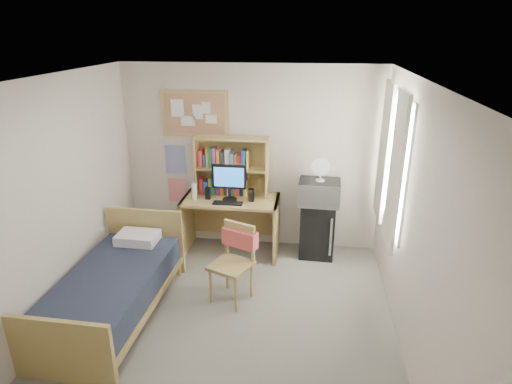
# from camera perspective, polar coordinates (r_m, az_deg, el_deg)

# --- Properties ---
(floor) EXTENTS (3.60, 4.20, 0.02)m
(floor) POSITION_cam_1_polar(r_m,az_deg,el_deg) (4.80, -4.19, -18.25)
(floor) COLOR gray
(floor) RESTS_ON ground
(ceiling) EXTENTS (3.60, 4.20, 0.02)m
(ceiling) POSITION_cam_1_polar(r_m,az_deg,el_deg) (3.74, -5.28, 14.46)
(ceiling) COLOR white
(ceiling) RESTS_ON wall_back
(wall_back) EXTENTS (3.60, 0.04, 2.60)m
(wall_back) POSITION_cam_1_polar(r_m,az_deg,el_deg) (6.04, -0.65, 4.45)
(wall_back) COLOR beige
(wall_back) RESTS_ON floor
(wall_left) EXTENTS (0.04, 4.20, 2.60)m
(wall_left) POSITION_cam_1_polar(r_m,az_deg,el_deg) (4.78, -26.31, -2.37)
(wall_left) COLOR beige
(wall_left) RESTS_ON floor
(wall_right) EXTENTS (0.04, 4.20, 2.60)m
(wall_right) POSITION_cam_1_polar(r_m,az_deg,el_deg) (4.14, 20.61, -5.00)
(wall_right) COLOR beige
(wall_right) RESTS_ON floor
(window_unit) EXTENTS (0.10, 1.40, 1.70)m
(window_unit) POSITION_cam_1_polar(r_m,az_deg,el_deg) (5.12, 17.70, 3.90)
(window_unit) COLOR white
(window_unit) RESTS_ON wall_right
(curtain_left) EXTENTS (0.04, 0.55, 1.70)m
(curtain_left) POSITION_cam_1_polar(r_m,az_deg,el_deg) (4.74, 18.12, 2.51)
(curtain_left) COLOR white
(curtain_left) RESTS_ON wall_right
(curtain_right) EXTENTS (0.04, 0.55, 1.70)m
(curtain_right) POSITION_cam_1_polar(r_m,az_deg,el_deg) (5.50, 16.72, 5.14)
(curtain_right) COLOR white
(curtain_right) RESTS_ON wall_right
(bulletin_board) EXTENTS (0.94, 0.03, 0.64)m
(bulletin_board) POSITION_cam_1_polar(r_m,az_deg,el_deg) (6.03, -8.18, 10.29)
(bulletin_board) COLOR #A97D59
(bulletin_board) RESTS_ON wall_back
(poster_wave) EXTENTS (0.30, 0.01, 0.42)m
(poster_wave) POSITION_cam_1_polar(r_m,az_deg,el_deg) (6.28, -10.68, 4.27)
(poster_wave) COLOR #2837A1
(poster_wave) RESTS_ON wall_back
(poster_japan) EXTENTS (0.28, 0.01, 0.36)m
(poster_japan) POSITION_cam_1_polar(r_m,az_deg,el_deg) (6.43, -10.40, 0.26)
(poster_japan) COLOR red
(poster_japan) RESTS_ON wall_back
(desk) EXTENTS (1.33, 0.67, 0.83)m
(desk) POSITION_cam_1_polar(r_m,az_deg,el_deg) (6.07, -3.33, -4.47)
(desk) COLOR tan
(desk) RESTS_ON floor
(desk_chair) EXTENTS (0.61, 0.61, 0.93)m
(desk_chair) POSITION_cam_1_polar(r_m,az_deg,el_deg) (5.01, -3.37, -9.68)
(desk_chair) COLOR tan
(desk_chair) RESTS_ON floor
(mini_fridge) EXTENTS (0.48, 0.48, 0.79)m
(mini_fridge) POSITION_cam_1_polar(r_m,az_deg,el_deg) (6.07, 8.18, -4.83)
(mini_fridge) COLOR black
(mini_fridge) RESTS_ON floor
(bed) EXTENTS (1.02, 1.96, 0.53)m
(bed) POSITION_cam_1_polar(r_m,az_deg,el_deg) (5.11, -18.53, -12.83)
(bed) COLOR #1A2030
(bed) RESTS_ON floor
(hutch) EXTENTS (1.01, 0.26, 0.83)m
(hutch) POSITION_cam_1_polar(r_m,az_deg,el_deg) (5.90, -3.23, 3.42)
(hutch) COLOR tan
(hutch) RESTS_ON desk
(monitor) EXTENTS (0.47, 0.04, 0.50)m
(monitor) POSITION_cam_1_polar(r_m,az_deg,el_deg) (5.76, -3.58, 1.22)
(monitor) COLOR black
(monitor) RESTS_ON desk
(keyboard) EXTENTS (0.40, 0.13, 0.02)m
(keyboard) POSITION_cam_1_polar(r_m,az_deg,el_deg) (5.72, -3.80, -1.50)
(keyboard) COLOR black
(keyboard) RESTS_ON desk
(speaker_left) EXTENTS (0.07, 0.07, 0.16)m
(speaker_left) POSITION_cam_1_polar(r_m,az_deg,el_deg) (5.88, -6.42, -0.18)
(speaker_left) COLOR black
(speaker_left) RESTS_ON desk
(speaker_right) EXTENTS (0.07, 0.07, 0.18)m
(speaker_right) POSITION_cam_1_polar(r_m,az_deg,el_deg) (5.77, -0.62, -0.41)
(speaker_right) COLOR black
(speaker_right) RESTS_ON desk
(water_bottle) EXTENTS (0.07, 0.07, 0.23)m
(water_bottle) POSITION_cam_1_polar(r_m,az_deg,el_deg) (5.88, -8.22, 0.06)
(water_bottle) COLOR white
(water_bottle) RESTS_ON desk
(hoodie) EXTENTS (0.45, 0.29, 0.21)m
(hoodie) POSITION_cam_1_polar(r_m,az_deg,el_deg) (5.03, -2.17, -6.16)
(hoodie) COLOR #D2534F
(hoodie) RESTS_ON desk_chair
(microwave) EXTENTS (0.56, 0.44, 0.32)m
(microwave) POSITION_cam_1_polar(r_m,az_deg,el_deg) (5.83, 8.45, -0.00)
(microwave) COLOR #B6B6BB
(microwave) RESTS_ON mini_fridge
(desk_fan) EXTENTS (0.25, 0.25, 0.31)m
(desk_fan) POSITION_cam_1_polar(r_m,az_deg,el_deg) (5.73, 8.61, 2.91)
(desk_fan) COLOR white
(desk_fan) RESTS_ON microwave
(pillow) EXTENTS (0.50, 0.36, 0.12)m
(pillow) POSITION_cam_1_polar(r_m,az_deg,el_deg) (5.53, -15.49, -5.88)
(pillow) COLOR white
(pillow) RESTS_ON bed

